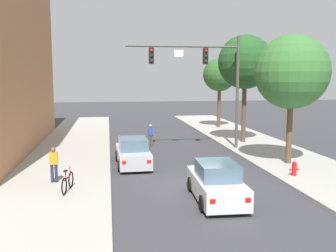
{
  "coord_description": "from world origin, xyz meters",
  "views": [
    {
      "loc": [
        -4.04,
        -16.52,
        5.0
      ],
      "look_at": [
        -0.46,
        6.31,
        2.0
      ],
      "focal_mm": 40.82,
      "sensor_mm": 36.0,
      "label": 1
    }
  ],
  "objects_px": {
    "pedestrian_sidewalk_left_walker": "(54,163)",
    "pedestrian_crossing_road": "(151,134)",
    "traffic_signal_mast": "(206,71)",
    "fire_hydrant": "(294,168)",
    "street_tree_third": "(220,75)",
    "car_lead_silver": "(133,153)",
    "street_tree_second": "(245,62)",
    "street_tree_nearest": "(292,72)",
    "bicycle_leaning": "(68,182)",
    "car_following_white": "(216,183)"
  },
  "relations": [
    {
      "from": "pedestrian_sidewalk_left_walker",
      "to": "pedestrian_crossing_road",
      "type": "xyz_separation_m",
      "value": [
        5.47,
        8.93,
        -0.15
      ]
    },
    {
      "from": "traffic_signal_mast",
      "to": "fire_hydrant",
      "type": "height_order",
      "value": "traffic_signal_mast"
    },
    {
      "from": "street_tree_third",
      "to": "traffic_signal_mast",
      "type": "bearing_deg",
      "value": -111.0
    },
    {
      "from": "car_lead_silver",
      "to": "pedestrian_crossing_road",
      "type": "height_order",
      "value": "pedestrian_crossing_road"
    },
    {
      "from": "pedestrian_sidewalk_left_walker",
      "to": "street_tree_third",
      "type": "relative_size",
      "value": 0.25
    },
    {
      "from": "street_tree_second",
      "to": "street_tree_third",
      "type": "relative_size",
      "value": 1.19
    },
    {
      "from": "street_tree_nearest",
      "to": "car_lead_silver",
      "type": "bearing_deg",
      "value": 171.22
    },
    {
      "from": "traffic_signal_mast",
      "to": "street_tree_nearest",
      "type": "bearing_deg",
      "value": -54.8
    },
    {
      "from": "traffic_signal_mast",
      "to": "pedestrian_sidewalk_left_walker",
      "type": "distance_m",
      "value": 12.22
    },
    {
      "from": "fire_hydrant",
      "to": "street_tree_third",
      "type": "bearing_deg",
      "value": 85.13
    },
    {
      "from": "street_tree_nearest",
      "to": "street_tree_second",
      "type": "relative_size",
      "value": 0.91
    },
    {
      "from": "pedestrian_sidewalk_left_walker",
      "to": "bicycle_leaning",
      "type": "bearing_deg",
      "value": -63.4
    },
    {
      "from": "bicycle_leaning",
      "to": "fire_hydrant",
      "type": "xyz_separation_m",
      "value": [
        10.77,
        0.91,
        -0.03
      ]
    },
    {
      "from": "car_lead_silver",
      "to": "bicycle_leaning",
      "type": "height_order",
      "value": "car_lead_silver"
    },
    {
      "from": "traffic_signal_mast",
      "to": "street_tree_third",
      "type": "height_order",
      "value": "traffic_signal_mast"
    },
    {
      "from": "street_tree_nearest",
      "to": "street_tree_third",
      "type": "bearing_deg",
      "value": 87.93
    },
    {
      "from": "bicycle_leaning",
      "to": "car_lead_silver",
      "type": "bearing_deg",
      "value": 57.69
    },
    {
      "from": "street_tree_third",
      "to": "fire_hydrant",
      "type": "bearing_deg",
      "value": -94.87
    },
    {
      "from": "traffic_signal_mast",
      "to": "street_tree_nearest",
      "type": "relative_size",
      "value": 1.06
    },
    {
      "from": "pedestrian_crossing_road",
      "to": "street_tree_second",
      "type": "xyz_separation_m",
      "value": [
        7.0,
        0.31,
        5.12
      ]
    },
    {
      "from": "car_lead_silver",
      "to": "pedestrian_sidewalk_left_walker",
      "type": "bearing_deg",
      "value": -138.63
    },
    {
      "from": "fire_hydrant",
      "to": "street_tree_nearest",
      "type": "relative_size",
      "value": 0.1
    },
    {
      "from": "pedestrian_sidewalk_left_walker",
      "to": "street_tree_third",
      "type": "distance_m",
      "value": 22.4
    },
    {
      "from": "street_tree_nearest",
      "to": "street_tree_third",
      "type": "relative_size",
      "value": 1.08
    },
    {
      "from": "traffic_signal_mast",
      "to": "pedestrian_crossing_road",
      "type": "distance_m",
      "value": 5.99
    },
    {
      "from": "street_tree_nearest",
      "to": "street_tree_third",
      "type": "distance_m",
      "value": 15.68
    },
    {
      "from": "pedestrian_sidewalk_left_walker",
      "to": "bicycle_leaning",
      "type": "distance_m",
      "value": 1.76
    },
    {
      "from": "car_following_white",
      "to": "bicycle_leaning",
      "type": "relative_size",
      "value": 2.45
    },
    {
      "from": "fire_hydrant",
      "to": "car_following_white",
      "type": "bearing_deg",
      "value": -150.77
    },
    {
      "from": "car_lead_silver",
      "to": "street_tree_second",
      "type": "distance_m",
      "value": 11.7
    },
    {
      "from": "pedestrian_crossing_road",
      "to": "street_tree_nearest",
      "type": "relative_size",
      "value": 0.23
    },
    {
      "from": "car_following_white",
      "to": "street_tree_nearest",
      "type": "bearing_deg",
      "value": 42.78
    },
    {
      "from": "pedestrian_sidewalk_left_walker",
      "to": "bicycle_leaning",
      "type": "relative_size",
      "value": 0.93
    },
    {
      "from": "car_following_white",
      "to": "pedestrian_crossing_road",
      "type": "distance_m",
      "value": 12.25
    },
    {
      "from": "bicycle_leaning",
      "to": "car_following_white",
      "type": "bearing_deg",
      "value": -16.09
    },
    {
      "from": "car_following_white",
      "to": "fire_hydrant",
      "type": "relative_size",
      "value": 5.97
    },
    {
      "from": "pedestrian_sidewalk_left_walker",
      "to": "pedestrian_crossing_road",
      "type": "distance_m",
      "value": 10.47
    },
    {
      "from": "street_tree_third",
      "to": "pedestrian_crossing_road",
      "type": "bearing_deg",
      "value": -130.88
    },
    {
      "from": "car_following_white",
      "to": "pedestrian_crossing_road",
      "type": "height_order",
      "value": "pedestrian_crossing_road"
    },
    {
      "from": "car_lead_silver",
      "to": "street_tree_third",
      "type": "relative_size",
      "value": 0.65
    },
    {
      "from": "traffic_signal_mast",
      "to": "pedestrian_crossing_road",
      "type": "height_order",
      "value": "traffic_signal_mast"
    },
    {
      "from": "car_following_white",
      "to": "pedestrian_sidewalk_left_walker",
      "type": "height_order",
      "value": "pedestrian_sidewalk_left_walker"
    },
    {
      "from": "street_tree_second",
      "to": "pedestrian_sidewalk_left_walker",
      "type": "bearing_deg",
      "value": -143.48
    },
    {
      "from": "fire_hydrant",
      "to": "street_tree_third",
      "type": "xyz_separation_m",
      "value": [
        1.56,
        18.32,
        4.63
      ]
    },
    {
      "from": "street_tree_second",
      "to": "car_lead_silver",
      "type": "bearing_deg",
      "value": -145.86
    },
    {
      "from": "bicycle_leaning",
      "to": "street_tree_second",
      "type": "relative_size",
      "value": 0.22
    },
    {
      "from": "car_lead_silver",
      "to": "pedestrian_sidewalk_left_walker",
      "type": "relative_size",
      "value": 2.61
    },
    {
      "from": "pedestrian_crossing_road",
      "to": "street_tree_second",
      "type": "height_order",
      "value": "street_tree_second"
    },
    {
      "from": "fire_hydrant",
      "to": "street_tree_third",
      "type": "distance_m",
      "value": 18.96
    },
    {
      "from": "car_following_white",
      "to": "street_tree_second",
      "type": "height_order",
      "value": "street_tree_second"
    }
  ]
}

